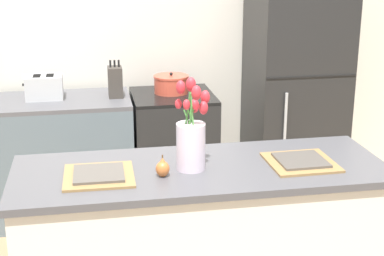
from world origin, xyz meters
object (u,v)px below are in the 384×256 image
at_px(plate_setting_right, 301,162).
at_px(cooking_pot, 171,84).
at_px(pear_figurine, 163,168).
at_px(stove_range, 173,152).
at_px(toaster, 44,87).
at_px(knife_block, 115,82).
at_px(flower_vase, 191,138).
at_px(plate_setting_left, 99,175).
at_px(refrigerator, 295,94).

bearing_deg(plate_setting_right, cooking_pot, 103.10).
bearing_deg(pear_figurine, stove_range, 79.97).
height_order(toaster, knife_block, knife_block).
bearing_deg(flower_vase, plate_setting_right, -3.03).
relative_size(plate_setting_left, cooking_pot, 1.24).
height_order(refrigerator, flower_vase, refrigerator).
bearing_deg(pear_figurine, flower_vase, 26.15).
distance_m(stove_range, knife_block, 0.70).
bearing_deg(knife_block, cooking_pot, 6.42).
xyz_separation_m(flower_vase, toaster, (-0.77, 1.64, -0.11)).
bearing_deg(pear_figurine, toaster, 110.12).
height_order(stove_range, toaster, toaster).
xyz_separation_m(plate_setting_left, knife_block, (0.17, 1.64, 0.06)).
relative_size(flower_vase, cooking_pot, 1.65).
xyz_separation_m(refrigerator, pear_figurine, (-1.25, -1.68, 0.12)).
distance_m(plate_setting_right, knife_block, 1.83).
bearing_deg(plate_setting_left, toaster, 101.41).
distance_m(refrigerator, pear_figurine, 2.10).
relative_size(plate_setting_right, toaster, 1.16).
distance_m(refrigerator, flower_vase, 1.96).
bearing_deg(cooking_pot, pear_figurine, -99.62).
distance_m(flower_vase, knife_block, 1.63).
height_order(flower_vase, knife_block, flower_vase).
distance_m(flower_vase, cooking_pot, 1.67).
height_order(stove_range, flower_vase, flower_vase).
bearing_deg(refrigerator, cooking_pot, 177.17).
height_order(refrigerator, knife_block, refrigerator).
xyz_separation_m(toaster, cooking_pot, (0.92, 0.02, -0.02)).
height_order(pear_figurine, knife_block, knife_block).
xyz_separation_m(cooking_pot, knife_block, (-0.42, -0.05, 0.04)).
height_order(flower_vase, plate_setting_left, flower_vase).
height_order(plate_setting_right, knife_block, knife_block).
xyz_separation_m(pear_figurine, knife_block, (-0.12, 1.68, 0.03)).
relative_size(plate_setting_left, plate_setting_right, 1.00).
relative_size(toaster, knife_block, 1.04).
distance_m(pear_figurine, plate_setting_right, 0.69).
bearing_deg(plate_setting_left, refrigerator, 46.82).
bearing_deg(refrigerator, plate_setting_right, -108.94).
relative_size(stove_range, plate_setting_right, 2.78).
xyz_separation_m(plate_setting_left, toaster, (-0.34, 1.67, 0.03)).
distance_m(pear_figurine, plate_setting_left, 0.30).
xyz_separation_m(stove_range, plate_setting_left, (-0.59, -1.64, 0.50)).
relative_size(flower_vase, plate_setting_right, 1.33).
bearing_deg(cooking_pot, toaster, -178.88).
distance_m(stove_range, refrigerator, 1.04).
bearing_deg(flower_vase, knife_block, 99.50).
bearing_deg(refrigerator, knife_block, 179.98).
bearing_deg(stove_range, cooking_pot, 95.32).
bearing_deg(cooking_pot, flower_vase, -95.04).
height_order(refrigerator, cooking_pot, refrigerator).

